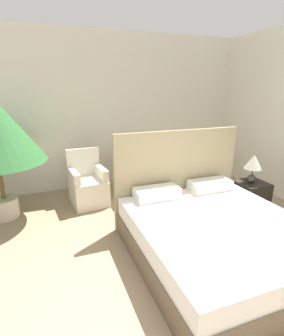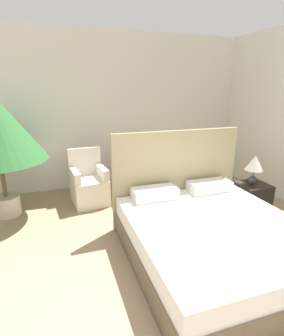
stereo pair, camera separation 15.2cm
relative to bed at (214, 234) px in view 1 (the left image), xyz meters
The scene contains 6 objects.
wall_back 3.10m from the bed, 100.58° to the left, with size 10.00×0.06×2.90m.
bed is the anchor object (origin of this frame).
armchair_near_window_left 2.29m from the bed, 119.40° to the left, with size 0.62×0.65×0.92m.
armchair_near_window_right 2.01m from the bed, 97.32° to the left, with size 0.56×0.59×0.92m.
nightstand 1.36m from the bed, 31.17° to the left, with size 0.42×0.43×0.53m.
table_lamp 1.44m from the bed, 31.83° to the left, with size 0.26×0.26×0.44m.
Camera 1 is at (-1.19, -0.88, 1.92)m, focal length 28.00 mm.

